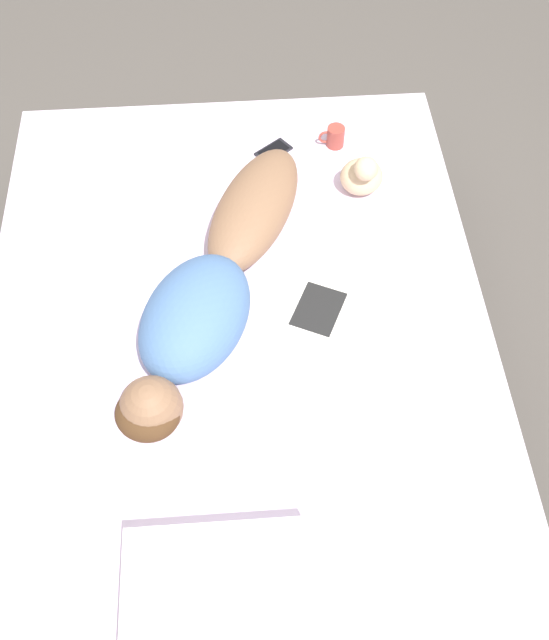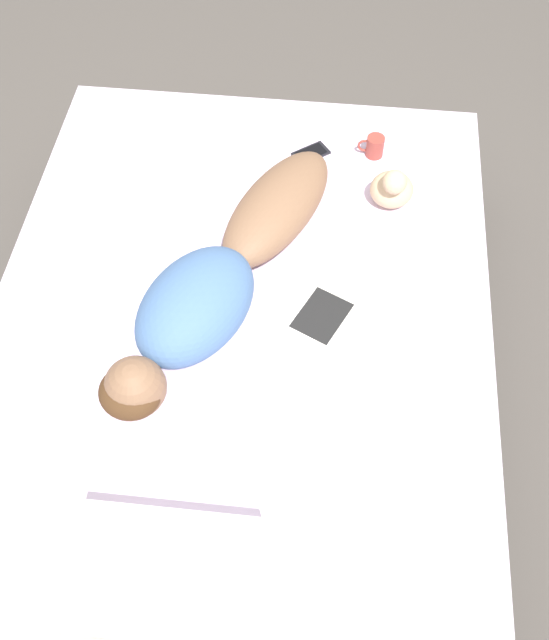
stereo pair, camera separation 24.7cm
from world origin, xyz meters
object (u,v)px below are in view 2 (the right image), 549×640
Objects in this scene: person at (219,278)px; cell_phone at (311,153)px; coffee_mug at (374,146)px; open_magazine at (350,330)px.

person reaches higher than cell_phone.
open_magazine is at bearing 86.48° from coffee_mug.
person reaches higher than open_magazine.
person is 12.20× the size of coffee_mug.
coffee_mug is at bearing -121.83° from cell_phone.
cell_phone is (0.25, 0.02, -0.04)m from coffee_mug.
cell_phone is at bearing -85.09° from person.
open_magazine is 5.00× the size of coffee_mug.
person is at bearing 13.77° from open_magazine.
cell_phone is at bearing 5.43° from coffee_mug.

